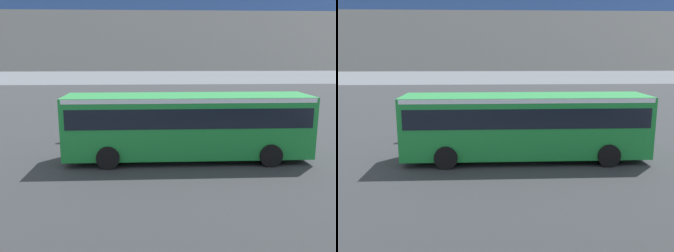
% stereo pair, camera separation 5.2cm
% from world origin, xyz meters
% --- Properties ---
extents(ground, '(80.00, 80.00, 0.00)m').
position_xyz_m(ground, '(0.00, 0.00, 0.00)').
color(ground, '#2D3033').
extents(city_bus, '(11.54, 2.85, 3.15)m').
position_xyz_m(city_bus, '(0.25, 0.55, 1.88)').
color(city_bus, '#1E8C38').
rests_on(city_bus, ground).
extents(pedestrian, '(0.38, 0.38, 1.79)m').
position_xyz_m(pedestrian, '(6.62, -3.61, 0.89)').
color(pedestrian, '#2D2D38').
rests_on(pedestrian, ground).
extents(lane_dash_leftmost, '(2.00, 0.20, 0.01)m').
position_xyz_m(lane_dash_leftmost, '(-4.00, -2.35, 0.00)').
color(lane_dash_leftmost, silver).
rests_on(lane_dash_leftmost, ground).
extents(lane_dash_left, '(2.00, 0.20, 0.01)m').
position_xyz_m(lane_dash_left, '(0.00, -2.35, 0.00)').
color(lane_dash_left, silver).
rests_on(lane_dash_left, ground).
extents(lane_dash_centre, '(2.00, 0.20, 0.01)m').
position_xyz_m(lane_dash_centre, '(4.00, -2.35, 0.00)').
color(lane_dash_centre, silver).
rests_on(lane_dash_centre, ground).
extents(pedestrian_overpass, '(24.65, 2.60, 6.59)m').
position_xyz_m(pedestrian_overpass, '(0.00, 12.88, 4.82)').
color(pedestrian_overpass, '#9E9E99').
rests_on(pedestrian_overpass, ground).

